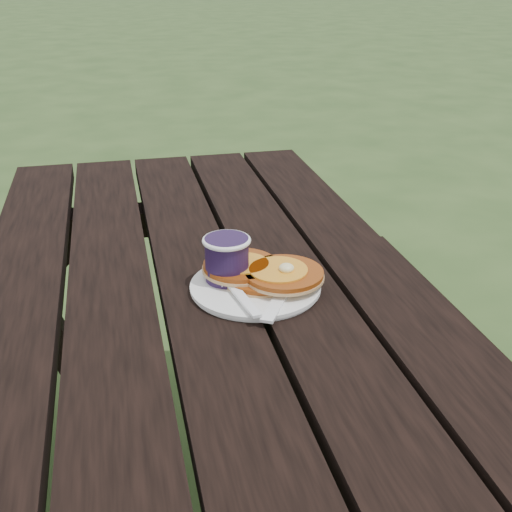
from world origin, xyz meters
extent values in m
cube|color=black|center=(0.00, 0.00, 0.73)|extent=(0.75, 1.80, 0.04)
cube|color=black|center=(0.55, 0.00, 0.43)|extent=(0.25, 1.80, 0.04)
cylinder|color=white|center=(0.08, 0.10, 0.76)|extent=(0.25, 0.25, 0.01)
cylinder|color=#954110|center=(0.10, 0.11, 0.77)|extent=(0.13, 0.13, 0.01)
cylinder|color=#954110|center=(0.07, 0.13, 0.78)|extent=(0.13, 0.13, 0.01)
cylinder|color=#954110|center=(0.13, 0.09, 0.78)|extent=(0.13, 0.13, 0.01)
cylinder|color=orange|center=(0.12, 0.09, 0.79)|extent=(0.10, 0.10, 0.00)
ellipsoid|color=#F4E59E|center=(0.13, 0.09, 0.79)|extent=(0.03, 0.03, 0.02)
cube|color=white|center=(0.12, 0.05, 0.76)|extent=(0.11, 0.17, 0.00)
cylinder|color=#221235|center=(0.04, 0.12, 0.79)|extent=(0.07, 0.07, 0.09)
torus|color=white|center=(0.04, 0.12, 0.83)|extent=(0.08, 0.08, 0.01)
cylinder|color=black|center=(0.04, 0.12, 0.83)|extent=(0.06, 0.06, 0.01)
camera|label=1|loc=(-0.13, -0.82, 1.25)|focal=45.00mm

